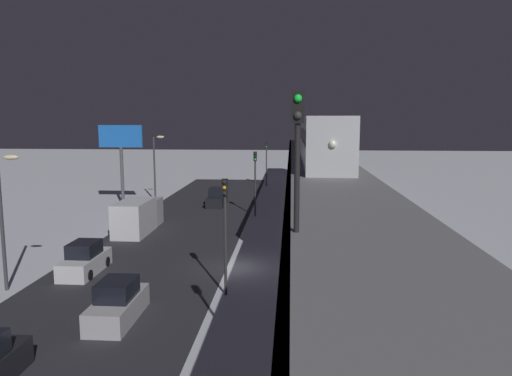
{
  "coord_description": "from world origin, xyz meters",
  "views": [
    {
      "loc": [
        -3.98,
        29.91,
        9.54
      ],
      "look_at": [
        -0.18,
        -22.39,
        2.02
      ],
      "focal_mm": 33.79,
      "sensor_mm": 36.0,
      "label": 1
    }
  ],
  "objects_px": {
    "commercial_billboard": "(121,144)",
    "sedan_white": "(85,261)",
    "traffic_light_far": "(266,157)",
    "rail_signal": "(297,137)",
    "sedan_silver": "(118,304)",
    "traffic_light_mid": "(255,174)",
    "box_truck": "(138,216)",
    "subway_train": "(312,132)",
    "traffic_light_near": "(225,220)",
    "sedan_black": "(217,198)"
  },
  "relations": [
    {
      "from": "traffic_light_mid",
      "to": "commercial_billboard",
      "type": "height_order",
      "value": "commercial_billboard"
    },
    {
      "from": "subway_train",
      "to": "traffic_light_near",
      "type": "relative_size",
      "value": 8.67
    },
    {
      "from": "sedan_black",
      "to": "subway_train",
      "type": "bearing_deg",
      "value": 10.01
    },
    {
      "from": "subway_train",
      "to": "traffic_light_mid",
      "type": "xyz_separation_m",
      "value": [
        5.76,
        7.45,
        -3.9
      ]
    },
    {
      "from": "traffic_light_near",
      "to": "traffic_light_mid",
      "type": "bearing_deg",
      "value": -90.0
    },
    {
      "from": "traffic_light_near",
      "to": "traffic_light_far",
      "type": "bearing_deg",
      "value": -90.0
    },
    {
      "from": "sedan_white",
      "to": "traffic_light_near",
      "type": "relative_size",
      "value": 0.69
    },
    {
      "from": "rail_signal",
      "to": "traffic_light_far",
      "type": "bearing_deg",
      "value": -86.18
    },
    {
      "from": "traffic_light_near",
      "to": "subway_train",
      "type": "bearing_deg",
      "value": -101.18
    },
    {
      "from": "sedan_silver",
      "to": "subway_train",
      "type": "bearing_deg",
      "value": 72.33
    },
    {
      "from": "rail_signal",
      "to": "box_truck",
      "type": "height_order",
      "value": "rail_signal"
    },
    {
      "from": "rail_signal",
      "to": "traffic_light_far",
      "type": "relative_size",
      "value": 0.62
    },
    {
      "from": "sedan_white",
      "to": "commercial_billboard",
      "type": "height_order",
      "value": "commercial_billboard"
    },
    {
      "from": "box_truck",
      "to": "traffic_light_mid",
      "type": "distance_m",
      "value": 12.29
    },
    {
      "from": "box_truck",
      "to": "traffic_light_far",
      "type": "bearing_deg",
      "value": -108.17
    },
    {
      "from": "subway_train",
      "to": "sedan_silver",
      "type": "xyz_separation_m",
      "value": [
        10.46,
        32.83,
        -7.3
      ]
    },
    {
      "from": "rail_signal",
      "to": "sedan_black",
      "type": "distance_m",
      "value": 40.59
    },
    {
      "from": "box_truck",
      "to": "commercial_billboard",
      "type": "xyz_separation_m",
      "value": [
        5.53,
        -11.85,
        5.48
      ]
    },
    {
      "from": "sedan_silver",
      "to": "traffic_light_far",
      "type": "xyz_separation_m",
      "value": [
        -4.7,
        -47.07,
        3.4
      ]
    },
    {
      "from": "rail_signal",
      "to": "sedan_white",
      "type": "height_order",
      "value": "rail_signal"
    },
    {
      "from": "traffic_light_mid",
      "to": "box_truck",
      "type": "bearing_deg",
      "value": 37.39
    },
    {
      "from": "rail_signal",
      "to": "sedan_black",
      "type": "height_order",
      "value": "rail_signal"
    },
    {
      "from": "sedan_white",
      "to": "sedan_silver",
      "type": "height_order",
      "value": "same"
    },
    {
      "from": "sedan_silver",
      "to": "traffic_light_near",
      "type": "bearing_deg",
      "value": 38.1
    },
    {
      "from": "subway_train",
      "to": "traffic_light_far",
      "type": "height_order",
      "value": "subway_train"
    },
    {
      "from": "subway_train",
      "to": "rail_signal",
      "type": "xyz_separation_m",
      "value": [
        2.1,
        40.7,
        0.95
      ]
    },
    {
      "from": "traffic_light_far",
      "to": "rail_signal",
      "type": "bearing_deg",
      "value": 93.82
    },
    {
      "from": "rail_signal",
      "to": "box_truck",
      "type": "bearing_deg",
      "value": -63.13
    },
    {
      "from": "commercial_billboard",
      "to": "traffic_light_mid",
      "type": "bearing_deg",
      "value": 163.01
    },
    {
      "from": "rail_signal",
      "to": "traffic_light_far",
      "type": "distance_m",
      "value": 55.27
    },
    {
      "from": "rail_signal",
      "to": "commercial_billboard",
      "type": "xyz_separation_m",
      "value": [
        18.69,
        -37.84,
        -2.22
      ]
    },
    {
      "from": "traffic_light_near",
      "to": "sedan_white",
      "type": "bearing_deg",
      "value": -18.77
    },
    {
      "from": "commercial_billboard",
      "to": "sedan_white",
      "type": "bearing_deg",
      "value": 103.91
    },
    {
      "from": "traffic_light_far",
      "to": "box_truck",
      "type": "bearing_deg",
      "value": 71.83
    },
    {
      "from": "rail_signal",
      "to": "traffic_light_near",
      "type": "distance_m",
      "value": 13.05
    },
    {
      "from": "traffic_light_near",
      "to": "traffic_light_mid",
      "type": "relative_size",
      "value": 1.0
    },
    {
      "from": "sedan_white",
      "to": "subway_train",
      "type": "bearing_deg",
      "value": -120.1
    },
    {
      "from": "sedan_black",
      "to": "traffic_light_near",
      "type": "distance_m",
      "value": 27.91
    },
    {
      "from": "sedan_silver",
      "to": "traffic_light_mid",
      "type": "xyz_separation_m",
      "value": [
        -4.7,
        -25.38,
        3.4
      ]
    },
    {
      "from": "subway_train",
      "to": "box_truck",
      "type": "xyz_separation_m",
      "value": [
        15.26,
        14.71,
        -6.75
      ]
    },
    {
      "from": "sedan_white",
      "to": "box_truck",
      "type": "xyz_separation_m",
      "value": [
        0.2,
        -11.27,
        0.56
      ]
    },
    {
      "from": "sedan_white",
      "to": "sedan_black",
      "type": "bearing_deg",
      "value": -100.79
    },
    {
      "from": "sedan_silver",
      "to": "sedan_white",
      "type": "bearing_deg",
      "value": 123.9
    },
    {
      "from": "box_truck",
      "to": "commercial_billboard",
      "type": "relative_size",
      "value": 0.83
    },
    {
      "from": "subway_train",
      "to": "commercial_billboard",
      "type": "relative_size",
      "value": 6.23
    },
    {
      "from": "rail_signal",
      "to": "traffic_light_far",
      "type": "xyz_separation_m",
      "value": [
        3.66,
        -54.94,
        -4.85
      ]
    },
    {
      "from": "rail_signal",
      "to": "box_truck",
      "type": "xyz_separation_m",
      "value": [
        13.16,
        -25.98,
        -7.7
      ]
    },
    {
      "from": "subway_train",
      "to": "sedan_white",
      "type": "xyz_separation_m",
      "value": [
        15.06,
        25.98,
        -7.32
      ]
    },
    {
      "from": "box_truck",
      "to": "traffic_light_far",
      "type": "distance_m",
      "value": 30.61
    },
    {
      "from": "box_truck",
      "to": "traffic_light_mid",
      "type": "bearing_deg",
      "value": -142.61
    }
  ]
}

